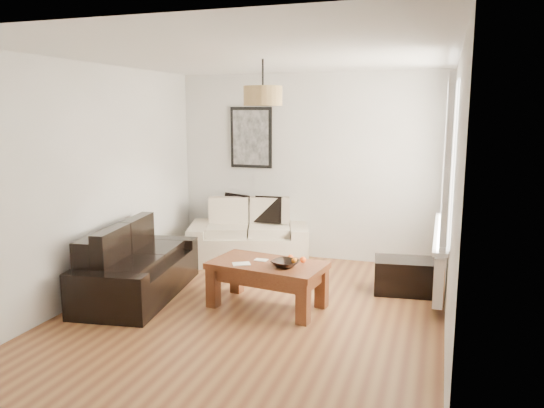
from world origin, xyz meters
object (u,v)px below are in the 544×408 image
(loveseat_cream, at_px, (249,232))
(coffee_table, at_px, (267,285))
(ottoman, at_px, (405,276))
(sofa_leather, at_px, (138,263))

(loveseat_cream, distance_m, coffee_table, 1.79)
(loveseat_cream, bearing_deg, ottoman, -34.88)
(loveseat_cream, height_order, ottoman, loveseat_cream)
(coffee_table, bearing_deg, ottoman, 34.02)
(sofa_leather, xyz_separation_m, ottoman, (2.88, 1.04, -0.18))
(sofa_leather, distance_m, coffee_table, 1.52)
(coffee_table, xyz_separation_m, ottoman, (1.37, 0.92, -0.05))
(loveseat_cream, bearing_deg, sofa_leather, -130.26)
(coffee_table, bearing_deg, sofa_leather, -175.70)
(loveseat_cream, distance_m, sofa_leather, 1.84)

